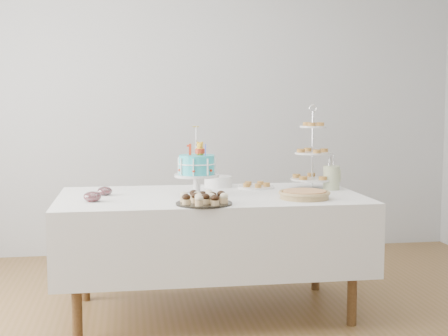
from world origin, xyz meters
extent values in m
plane|color=brown|center=(0.00, 0.00, 0.00)|extent=(5.00, 5.00, 0.00)
cube|color=#ACAFB1|center=(0.00, 2.00, 1.35)|extent=(5.00, 0.04, 2.70)
cube|color=#ACAFB1|center=(0.00, -2.00, 1.35)|extent=(5.00, 0.04, 2.70)
cube|color=silver|center=(0.00, 0.30, 0.55)|extent=(1.92, 1.02, 0.45)
cylinder|color=brown|center=(-0.82, -0.07, 0.34)|extent=(0.06, 0.06, 0.67)
cylinder|color=brown|center=(0.82, -0.07, 0.34)|extent=(0.06, 0.06, 0.67)
cylinder|color=brown|center=(-0.82, 0.67, 0.34)|extent=(0.06, 0.06, 0.67)
cylinder|color=brown|center=(0.82, 0.67, 0.34)|extent=(0.06, 0.06, 0.67)
cylinder|color=#2EBDC8|center=(-0.09, 0.30, 0.97)|extent=(0.22, 0.22, 0.12)
torus|color=white|center=(-0.09, 0.30, 0.97)|extent=(0.24, 0.24, 0.01)
cube|color=red|center=(-0.13, 0.31, 1.06)|extent=(0.02, 0.02, 0.07)
cylinder|color=blue|center=(-0.04, 0.26, 1.06)|extent=(0.01, 0.01, 0.07)
cylinder|color=silver|center=(-0.09, 0.34, 1.11)|extent=(0.00, 0.00, 0.17)
cylinder|color=yellow|center=(-0.09, 0.34, 1.20)|extent=(0.04, 0.04, 0.01)
cylinder|color=black|center=(-0.09, -0.07, 0.78)|extent=(0.33, 0.33, 0.01)
ellipsoid|color=black|center=(-0.15, -0.07, 0.82)|extent=(0.05, 0.05, 0.04)
ellipsoid|color=beige|center=(-0.02, -0.07, 0.82)|extent=(0.05, 0.05, 0.04)
cylinder|color=tan|center=(0.55, 0.06, 0.79)|extent=(0.30, 0.30, 0.04)
cylinder|color=#B27445|center=(0.55, 0.06, 0.81)|extent=(0.26, 0.26, 0.02)
torus|color=tan|center=(0.55, 0.06, 0.81)|extent=(0.32, 0.32, 0.02)
cylinder|color=silver|center=(0.73, 0.50, 1.03)|extent=(0.01, 0.01, 0.53)
cylinder|color=silver|center=(0.73, 0.50, 0.83)|extent=(0.30, 0.30, 0.01)
cylinder|color=silver|center=(0.73, 0.50, 1.01)|extent=(0.24, 0.24, 0.01)
cylinder|color=silver|center=(0.73, 0.50, 1.19)|extent=(0.18, 0.18, 0.01)
torus|color=silver|center=(0.73, 0.50, 1.32)|extent=(0.05, 0.01, 0.05)
cylinder|color=silver|center=(0.10, 0.67, 0.81)|extent=(0.19, 0.19, 0.08)
cylinder|color=silver|center=(0.35, 0.57, 0.78)|extent=(0.25, 0.25, 0.01)
ellipsoid|color=silver|center=(-0.73, 0.13, 0.80)|extent=(0.11, 0.11, 0.06)
cylinder|color=#5C070F|center=(-0.73, 0.13, 0.80)|extent=(0.07, 0.07, 0.03)
ellipsoid|color=silver|center=(-0.67, 0.38, 0.80)|extent=(0.09, 0.09, 0.06)
cylinder|color=#5C070F|center=(-0.67, 0.38, 0.79)|extent=(0.07, 0.07, 0.03)
cylinder|color=beige|center=(0.84, 0.42, 0.85)|extent=(0.11, 0.11, 0.16)
cylinder|color=beige|center=(0.89, 0.40, 0.87)|extent=(0.01, 0.01, 0.09)
camera|label=1|loc=(-0.52, -3.60, 1.36)|focal=50.00mm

